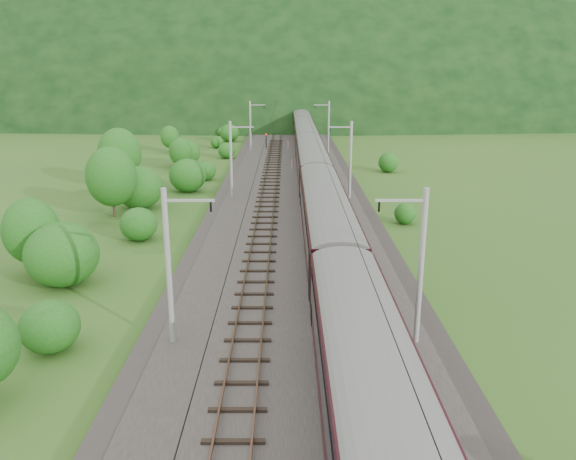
{
  "coord_description": "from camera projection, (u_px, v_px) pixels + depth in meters",
  "views": [
    {
      "loc": [
        -0.37,
        -25.83,
        13.91
      ],
      "look_at": [
        -0.31,
        12.25,
        2.6
      ],
      "focal_mm": 35.0,
      "sensor_mm": 36.0,
      "label": 1
    }
  ],
  "objects": [
    {
      "name": "catenary_left",
      "position": [
        232.0,
        158.0,
        58.11
      ],
      "size": [
        2.54,
        192.28,
        8.0
      ],
      "color": "gray",
      "rests_on": "railbed"
    },
    {
      "name": "signal",
      "position": [
        266.0,
        140.0,
        93.59
      ],
      "size": [
        0.27,
        0.27,
        2.43
      ],
      "color": "black",
      "rests_on": "railbed"
    },
    {
      "name": "track_left",
      "position": [
        257.0,
        271.0,
        38.2
      ],
      "size": [
        2.4,
        220.0,
        0.27
      ],
      "color": "#543424",
      "rests_on": "railbed"
    },
    {
      "name": "hazard_post_far",
      "position": [
        292.0,
        164.0,
        75.22
      ],
      "size": [
        0.14,
        0.14,
        1.3
      ],
      "primitive_type": "cylinder",
      "color": "red",
      "rests_on": "railbed"
    },
    {
      "name": "vegetation_left",
      "position": [
        119.0,
        202.0,
        48.13
      ],
      "size": [
        14.02,
        150.22,
        7.0
      ],
      "color": "#1C5516",
      "rests_on": "ground"
    },
    {
      "name": "ground",
      "position": [
        294.0,
        347.0,
        28.72
      ],
      "size": [
        600.0,
        600.0,
        0.0
      ],
      "primitive_type": "plane",
      "color": "#255019",
      "rests_on": "ground"
    },
    {
      "name": "train",
      "position": [
        312.0,
        157.0,
        63.34
      ],
      "size": [
        3.23,
        177.89,
        5.63
      ],
      "color": "black",
      "rests_on": "ground"
    },
    {
      "name": "overhead_wires",
      "position": [
        293.0,
        173.0,
        36.29
      ],
      "size": [
        4.83,
        198.0,
        0.03
      ],
      "color": "black",
      "rests_on": "ground"
    },
    {
      "name": "vegetation_right",
      "position": [
        534.0,
        319.0,
        29.18
      ],
      "size": [
        6.09,
        89.47,
        2.58
      ],
      "color": "#1C5516",
      "rests_on": "ground"
    },
    {
      "name": "railbed",
      "position": [
        293.0,
        274.0,
        38.27
      ],
      "size": [
        14.0,
        220.0,
        0.3
      ],
      "primitive_type": "cube",
      "color": "#38332D",
      "rests_on": "ground"
    },
    {
      "name": "hazard_post_near",
      "position": [
        288.0,
        144.0,
        93.53
      ],
      "size": [
        0.15,
        0.15,
        1.38
      ],
      "primitive_type": "cylinder",
      "color": "red",
      "rests_on": "railbed"
    },
    {
      "name": "mountain_ridge",
      "position": [
        75.0,
        89.0,
        316.14
      ],
      "size": [
        336.0,
        280.0,
        132.0
      ],
      "primitive_type": "ellipsoid",
      "color": "black",
      "rests_on": "ground"
    },
    {
      "name": "track_right",
      "position": [
        328.0,
        271.0,
        38.21
      ],
      "size": [
        2.4,
        220.0,
        0.27
      ],
      "color": "#543424",
      "rests_on": "railbed"
    },
    {
      "name": "mountain_main",
      "position": [
        288.0,
        93.0,
        277.96
      ],
      "size": [
        504.0,
        360.0,
        244.0
      ],
      "primitive_type": "ellipsoid",
      "color": "black",
      "rests_on": "ground"
    },
    {
      "name": "catenary_right",
      "position": [
        350.0,
        158.0,
        58.13
      ],
      "size": [
        2.54,
        192.28,
        8.0
      ],
      "color": "gray",
      "rests_on": "railbed"
    }
  ]
}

